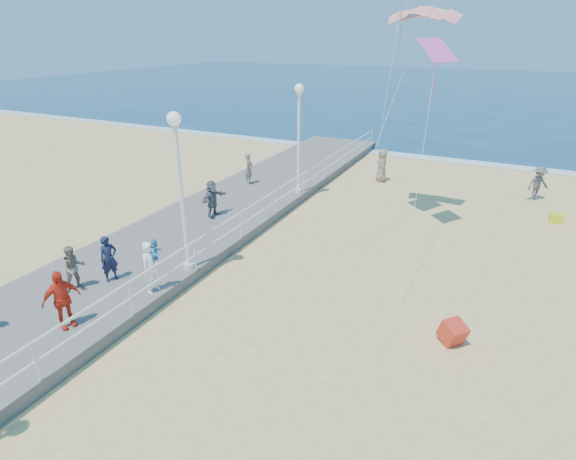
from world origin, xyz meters
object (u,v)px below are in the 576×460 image
at_px(spectator_3, 61,300).
at_px(box_kite, 452,334).
at_px(toddler_held, 156,253).
at_px(beach_walker_a, 538,184).
at_px(spectator_6, 249,169).
at_px(spectator_1, 74,268).
at_px(beach_chair_left, 556,218).
at_px(lamp_post_far, 299,128).
at_px(woman_holding_toddler, 151,267).
at_px(lamp_post_mid, 180,177).
at_px(spectator_0, 109,259).
at_px(spectator_5, 212,198).
at_px(beach_walker_c, 382,165).

height_order(spectator_3, box_kite, spectator_3).
bearing_deg(toddler_held, beach_walker_a, -28.12).
xyz_separation_m(spectator_6, box_kite, (11.70, -8.87, -0.95)).
relative_size(spectator_1, beach_chair_left, 2.71).
distance_m(spectator_1, box_kite, 11.45).
height_order(lamp_post_far, woman_holding_toddler, lamp_post_far).
distance_m(beach_walker_a, beach_chair_left, 3.08).
bearing_deg(lamp_post_mid, spectator_0, -134.95).
distance_m(woman_holding_toddler, spectator_3, 2.67).
bearing_deg(spectator_5, lamp_post_mid, -148.71).
distance_m(spectator_3, spectator_5, 8.72).
distance_m(spectator_1, beach_walker_a, 21.57).
relative_size(woman_holding_toddler, toddler_held, 1.85).
height_order(spectator_0, spectator_5, spectator_5).
xyz_separation_m(lamp_post_mid, beach_walker_a, (10.95, 14.34, -2.79)).
height_order(spectator_0, spectator_6, spectator_6).
relative_size(spectator_0, box_kite, 2.60).
relative_size(spectator_3, spectator_6, 1.02).
height_order(beach_walker_a, beach_chair_left, beach_walker_a).
distance_m(woman_holding_toddler, box_kite, 9.04).
bearing_deg(beach_walker_c, toddler_held, -33.75).
bearing_deg(lamp_post_far, toddler_held, -89.46).
bearing_deg(beach_walker_a, spectator_1, -166.48).
height_order(woman_holding_toddler, spectator_5, woman_holding_toddler).
relative_size(box_kite, beach_chair_left, 1.09).
bearing_deg(woman_holding_toddler, beach_walker_c, -4.72).
relative_size(lamp_post_far, box_kite, 8.87).
bearing_deg(spectator_1, woman_holding_toddler, -41.08).
distance_m(woman_holding_toddler, beach_walker_a, 19.45).
bearing_deg(lamp_post_far, beach_chair_left, 11.77).
bearing_deg(beach_walker_a, toddler_held, -162.89).
bearing_deg(box_kite, spectator_3, 156.44).
relative_size(woman_holding_toddler, spectator_6, 0.99).
height_order(spectator_1, beach_walker_c, beach_walker_c).
bearing_deg(spectator_0, beach_walker_a, -18.64).
bearing_deg(spectator_0, lamp_post_mid, -25.32).
distance_m(spectator_6, box_kite, 14.71).
distance_m(spectator_3, beach_walker_a, 22.03).
relative_size(spectator_3, beach_chair_left, 3.14).
xyz_separation_m(spectator_1, beach_chair_left, (14.04, 14.12, -0.95)).
bearing_deg(beach_chair_left, lamp_post_mid, -135.72).
relative_size(toddler_held, spectator_6, 0.54).
bearing_deg(beach_walker_c, lamp_post_far, -54.19).
xyz_separation_m(woman_holding_toddler, spectator_1, (-2.26, -0.98, -0.09)).
relative_size(woman_holding_toddler, beach_walker_c, 0.88).
bearing_deg(lamp_post_far, spectator_6, 177.49).
xyz_separation_m(spectator_1, beach_walker_c, (5.28, 16.63, -0.20)).
xyz_separation_m(spectator_1, spectator_6, (-0.67, 11.80, 0.10)).
bearing_deg(toddler_held, spectator_6, 22.27).
relative_size(spectator_3, box_kite, 2.88).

